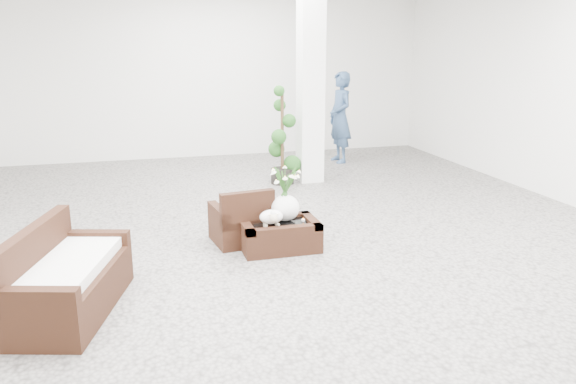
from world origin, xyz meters
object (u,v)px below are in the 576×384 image
object	(u,v)px
coffee_table	(279,236)
topiary	(282,136)
armchair	(241,214)
loveseat	(68,271)

from	to	relation	value
coffee_table	topiary	xyz separation A→B (m)	(0.86, 3.08, 0.67)
armchair	coffee_table	bearing A→B (deg)	128.38
coffee_table	armchair	xyz separation A→B (m)	(-0.39, 0.37, 0.19)
coffee_table	topiary	distance (m)	3.27
loveseat	armchair	bearing A→B (deg)	-36.24
armchair	topiary	bearing A→B (deg)	-122.55
armchair	topiary	distance (m)	3.02
coffee_table	topiary	world-z (taller)	topiary
armchair	loveseat	xyz separation A→B (m)	(-1.84, -1.42, 0.05)
armchair	loveseat	bearing A→B (deg)	29.84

